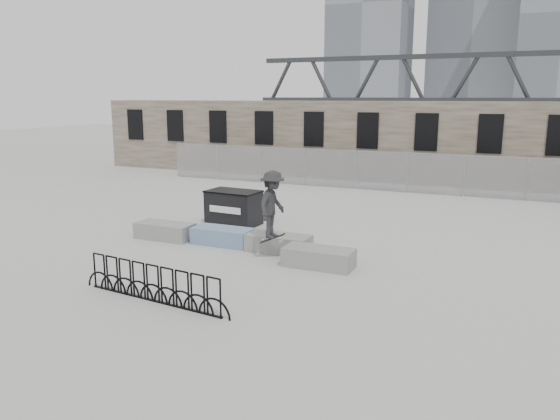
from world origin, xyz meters
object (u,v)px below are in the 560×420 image
object	(u,v)px
planter_far_left	(165,230)
planter_center_right	(279,243)
planter_offset	(319,257)
skateboarder	(272,204)
dumpster	(234,207)
bike_rack	(153,284)
planter_center_left	(223,235)

from	to	relation	value
planter_far_left	planter_center_right	bearing A→B (deg)	1.38
planter_offset	skateboarder	distance (m)	2.05
dumpster	bike_rack	world-z (taller)	dumpster
bike_rack	dumpster	bearing A→B (deg)	104.94
planter_offset	bike_rack	size ratio (longest dim) A/B	0.45
planter_center_left	skateboarder	world-z (taller)	skateboarder
planter_center_right	bike_rack	size ratio (longest dim) A/B	0.45
planter_far_left	dumpster	xyz separation A→B (m)	(1.15, 2.80, 0.36)
planter_center_right	skateboarder	xyz separation A→B (m)	(0.17, -0.82, 1.38)
planter_center_left	planter_far_left	bearing A→B (deg)	-175.50
dumpster	skateboarder	xyz separation A→B (m)	(3.24, -3.52, 1.02)
planter_far_left	planter_center_right	distance (m)	4.22
planter_offset	skateboarder	world-z (taller)	skateboarder
planter_center_right	dumpster	distance (m)	4.11
planter_center_left	planter_offset	bearing A→B (deg)	-15.27
planter_far_left	planter_offset	bearing A→B (deg)	-8.15
planter_center_right	planter_offset	size ratio (longest dim) A/B	1.00
planter_center_right	bike_rack	xyz separation A→B (m)	(-0.99, -5.08, 0.14)
dumpster	planter_far_left	bearing A→B (deg)	-108.20
dumpster	bike_rack	xyz separation A→B (m)	(2.08, -7.78, -0.22)
planter_center_left	skateboarder	size ratio (longest dim) A/B	0.91
bike_rack	planter_offset	bearing A→B (deg)	57.16
planter_offset	skateboarder	size ratio (longest dim) A/B	0.91
planter_center_right	skateboarder	size ratio (longest dim) A/B	0.91
planter_offset	skateboarder	bearing A→B (deg)	175.33
planter_far_left	dumpster	world-z (taller)	dumpster
planter_center_left	planter_center_right	xyz separation A→B (m)	(2.04, -0.07, 0.00)
dumpster	skateboarder	bearing A→B (deg)	-43.36
planter_center_right	skateboarder	bearing A→B (deg)	-78.51
planter_center_left	planter_center_right	world-z (taller)	same
planter_center_right	dumpster	xyz separation A→B (m)	(-3.07, 2.70, 0.36)
bike_rack	skateboarder	xyz separation A→B (m)	(1.16, 4.25, 1.24)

